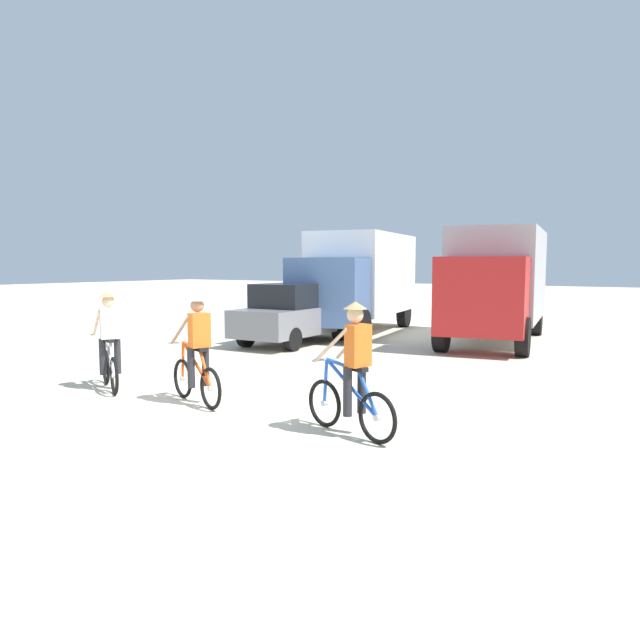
{
  "coord_description": "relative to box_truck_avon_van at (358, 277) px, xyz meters",
  "views": [
    {
      "loc": [
        6.91,
        -6.63,
        2.3
      ],
      "look_at": [
        0.06,
        4.09,
        1.1
      ],
      "focal_mm": 32.98,
      "sensor_mm": 36.0,
      "label": 1
    }
  ],
  "objects": [
    {
      "name": "cyclist_cowboy_hat",
      "position": [
        2.8,
        -10.55,
        -1.03
      ],
      "size": [
        1.65,
        0.74,
        1.82
      ],
      "color": "black",
      "rests_on": "ground"
    },
    {
      "name": "box_truck_grey_hauler",
      "position": [
        4.66,
        0.04,
        0.0
      ],
      "size": [
        3.32,
        7.02,
        3.35
      ],
      "color": "#9E9EA3",
      "rests_on": "ground"
    },
    {
      "name": "cyclist_near_camera",
      "position": [
        5.85,
        -10.75,
        -1.03
      ],
      "size": [
        1.67,
        0.69,
        1.82
      ],
      "color": "black",
      "rests_on": "ground"
    },
    {
      "name": "ground_plane",
      "position": [
        2.74,
        -10.87,
        -1.87
      ],
      "size": [
        120.0,
        120.0,
        0.0
      ],
      "primitive_type": "plane",
      "color": "beige"
    },
    {
      "name": "sedan_parked",
      "position": [
        -0.14,
        -3.6,
        -0.99
      ],
      "size": [
        1.9,
        4.26,
        1.76
      ],
      "color": "slate",
      "rests_on": "ground"
    },
    {
      "name": "box_truck_avon_van",
      "position": [
        0.0,
        0.0,
        0.0
      ],
      "size": [
        3.48,
        7.05,
        3.35
      ],
      "color": "white",
      "rests_on": "ground"
    },
    {
      "name": "cyclist_orange_shirt",
      "position": [
        0.65,
        -10.6,
        -1.03
      ],
      "size": [
        1.53,
        0.93,
        1.82
      ],
      "color": "black",
      "rests_on": "ground"
    }
  ]
}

